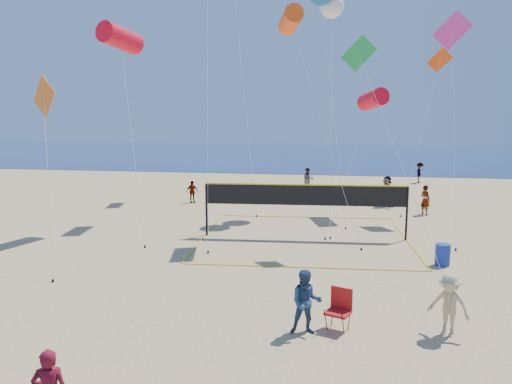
# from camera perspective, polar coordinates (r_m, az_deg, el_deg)

# --- Properties ---
(ground) EXTENTS (120.00, 120.00, 0.00)m
(ground) POSITION_cam_1_polar(r_m,az_deg,el_deg) (11.78, -2.07, -20.38)
(ground) COLOR tan
(ground) RESTS_ON ground
(ocean) EXTENTS (140.00, 50.00, 0.03)m
(ocean) POSITION_cam_1_polar(r_m,az_deg,el_deg) (72.32, 7.75, 4.32)
(ocean) COLOR navy
(ocean) RESTS_ON ground
(bystander_a) EXTENTS (0.92, 0.76, 1.74)m
(bystander_a) POSITION_cam_1_polar(r_m,az_deg,el_deg) (13.49, 5.75, -12.42)
(bystander_a) COLOR navy
(bystander_a) RESTS_ON ground
(bystander_b) EXTENTS (1.25, 1.08, 1.68)m
(bystander_b) POSITION_cam_1_polar(r_m,az_deg,el_deg) (14.25, 21.20, -11.92)
(bystander_b) COLOR tan
(bystander_b) RESTS_ON ground
(far_person_0) EXTENTS (0.89, 0.80, 1.45)m
(far_person_0) POSITION_cam_1_polar(r_m,az_deg,el_deg) (32.76, -7.32, 0.03)
(far_person_0) COLOR gray
(far_person_0) RESTS_ON ground
(far_person_1) EXTENTS (1.72, 1.60, 1.92)m
(far_person_1) POSITION_cam_1_polar(r_m,az_deg,el_deg) (32.22, 14.71, 0.08)
(far_person_1) COLOR gray
(far_person_1) RESTS_ON ground
(far_person_2) EXTENTS (0.72, 0.74, 1.72)m
(far_person_2) POSITION_cam_1_polar(r_m,az_deg,el_deg) (30.25, 18.78, -0.86)
(far_person_2) COLOR gray
(far_person_2) RESTS_ON ground
(far_person_3) EXTENTS (0.97, 0.82, 1.75)m
(far_person_3) POSITION_cam_1_polar(r_m,az_deg,el_deg) (37.49, 5.97, 1.41)
(far_person_3) COLOR gray
(far_person_3) RESTS_ON ground
(far_person_4) EXTENTS (0.84, 1.20, 1.70)m
(far_person_4) POSITION_cam_1_polar(r_m,az_deg,el_deg) (44.03, 18.21, 2.10)
(far_person_4) COLOR gray
(far_person_4) RESTS_ON ground
(camp_chair) EXTENTS (0.77, 0.89, 1.25)m
(camp_chair) POSITION_cam_1_polar(r_m,az_deg,el_deg) (13.94, 9.53, -12.77)
(camp_chair) COLOR #AD1314
(camp_chair) RESTS_ON ground
(trash_barrel) EXTENTS (0.63, 0.63, 0.84)m
(trash_barrel) POSITION_cam_1_polar(r_m,az_deg,el_deg) (20.54, 20.54, -6.73)
(trash_barrel) COLOR #17319B
(trash_barrel) RESTS_ON ground
(volleyball_net) EXTENTS (10.06, 9.92, 2.54)m
(volleyball_net) POSITION_cam_1_polar(r_m,az_deg,el_deg) (23.27, 5.60, -1.03)
(volleyball_net) COLOR black
(volleyball_net) RESTS_ON ground
(kite_0) EXTENTS (3.25, 5.08, 10.07)m
(kite_0) POSITION_cam_1_polar(r_m,az_deg,el_deg) (26.16, -15.23, 16.59)
(kite_0) COLOR red
(kite_0) RESTS_ON ground
(kite_2) EXTENTS (4.12, 3.70, 10.56)m
(kite_2) POSITION_cam_1_polar(r_m,az_deg,el_deg) (24.10, 3.97, 19.00)
(kite_2) COLOR #FF5513
(kite_2) RESTS_ON ground
(kite_3) EXTENTS (2.84, 3.95, 7.32)m
(kite_3) POSITION_cam_1_polar(r_m,az_deg,el_deg) (21.82, -23.03, 9.30)
(kite_3) COLOR orange
(kite_3) RESTS_ON ground
(kite_4) EXTENTS (3.68, 6.33, 9.03)m
(kite_4) POSITION_cam_1_polar(r_m,az_deg,el_deg) (21.79, 12.19, 13.91)
(kite_4) COLOR green
(kite_4) RESTS_ON ground
(kite_5) EXTENTS (2.01, 8.50, 11.33)m
(kite_5) POSITION_cam_1_polar(r_m,az_deg,el_deg) (30.31, 21.55, 16.12)
(kite_5) COLOR #E337A8
(kite_5) RESTS_ON ground
(kite_6) EXTENTS (1.66, 8.70, 12.66)m
(kite_6) POSITION_cam_1_polar(r_m,az_deg,el_deg) (31.32, 8.66, 20.24)
(kite_6) COLOR white
(kite_6) RESTS_ON ground
(kite_9) EXTENTS (3.80, 7.45, 10.12)m
(kite_9) POSITION_cam_1_polar(r_m,az_deg,el_deg) (35.99, 20.06, 13.15)
(kite_9) COLOR #FF5513
(kite_9) RESTS_ON ground
(kite_10) EXTENTS (3.27, 8.07, 7.20)m
(kite_10) POSITION_cam_1_polar(r_m,az_deg,el_deg) (29.47, 13.20, 10.24)
(kite_10) COLOR red
(kite_10) RESTS_ON ground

